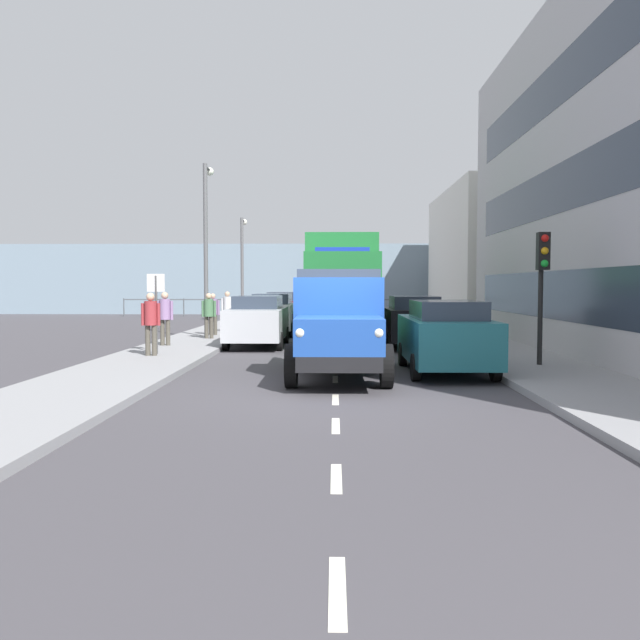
{
  "coord_description": "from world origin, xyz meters",
  "views": [
    {
      "loc": [
        0.02,
        12.77,
        2.09
      ],
      "look_at": [
        0.48,
        -8.21,
        0.98
      ],
      "focal_mm": 37.18,
      "sensor_mm": 36.0,
      "label": 1
    }
  ],
  "objects_px": {
    "pedestrian_near_railing": "(209,312)",
    "lamp_post_promenade": "(206,234)",
    "car_teal_kerbside_near": "(445,335)",
    "pedestrian_by_lamp": "(227,308)",
    "lorry_cargo_green": "(341,285)",
    "pedestrian_with_bag": "(165,314)",
    "pedestrian_in_dark_coat": "(213,311)",
    "traffic_light_near": "(542,269)",
    "car_maroon_oppositeside_2": "(284,308)",
    "pedestrian_strolling": "(151,319)",
    "lamp_post_far": "(243,259)",
    "car_white_oppositeside_1": "(272,313)",
    "street_sign": "(156,299)",
    "car_silver_oppositeside_0": "(258,320)",
    "car_black_kerbside_1": "(413,321)",
    "truck_vintage_blue": "(338,326)"
  },
  "relations": [
    {
      "from": "car_white_oppositeside_1",
      "to": "pedestrian_near_railing",
      "type": "bearing_deg",
      "value": 62.23
    },
    {
      "from": "car_teal_kerbside_near",
      "to": "pedestrian_with_bag",
      "type": "height_order",
      "value": "pedestrian_with_bag"
    },
    {
      "from": "car_white_oppositeside_1",
      "to": "traffic_light_near",
      "type": "height_order",
      "value": "traffic_light_near"
    },
    {
      "from": "car_silver_oppositeside_0",
      "to": "pedestrian_strolling",
      "type": "distance_m",
      "value": 4.91
    },
    {
      "from": "street_sign",
      "to": "lamp_post_promenade",
      "type": "bearing_deg",
      "value": -91.74
    },
    {
      "from": "car_black_kerbside_1",
      "to": "pedestrian_with_bag",
      "type": "relative_size",
      "value": 2.34
    },
    {
      "from": "pedestrian_near_railing",
      "to": "lamp_post_promenade",
      "type": "relative_size",
      "value": 0.25
    },
    {
      "from": "car_black_kerbside_1",
      "to": "car_white_oppositeside_1",
      "type": "distance_m",
      "value": 7.54
    },
    {
      "from": "car_white_oppositeside_1",
      "to": "lamp_post_far",
      "type": "bearing_deg",
      "value": -73.51
    },
    {
      "from": "car_silver_oppositeside_0",
      "to": "traffic_light_near",
      "type": "relative_size",
      "value": 1.33
    },
    {
      "from": "pedestrian_strolling",
      "to": "lamp_post_far",
      "type": "xyz_separation_m",
      "value": [
        -0.11,
        -17.46,
        2.33
      ]
    },
    {
      "from": "car_white_oppositeside_1",
      "to": "pedestrian_by_lamp",
      "type": "distance_m",
      "value": 1.88
    },
    {
      "from": "lamp_post_promenade",
      "to": "pedestrian_in_dark_coat",
      "type": "bearing_deg",
      "value": -101.32
    },
    {
      "from": "pedestrian_near_railing",
      "to": "lamp_post_far",
      "type": "bearing_deg",
      "value": -88.17
    },
    {
      "from": "car_maroon_oppositeside_2",
      "to": "pedestrian_near_railing",
      "type": "height_order",
      "value": "pedestrian_near_railing"
    },
    {
      "from": "traffic_light_near",
      "to": "lamp_post_far",
      "type": "height_order",
      "value": "lamp_post_far"
    },
    {
      "from": "lamp_post_far",
      "to": "pedestrian_near_railing",
      "type": "bearing_deg",
      "value": 91.83
    },
    {
      "from": "lamp_post_promenade",
      "to": "pedestrian_by_lamp",
      "type": "bearing_deg",
      "value": -98.39
    },
    {
      "from": "lorry_cargo_green",
      "to": "lamp_post_far",
      "type": "distance_m",
      "value": 12.42
    },
    {
      "from": "car_white_oppositeside_1",
      "to": "traffic_light_near",
      "type": "distance_m",
      "value": 13.89
    },
    {
      "from": "car_maroon_oppositeside_2",
      "to": "pedestrian_in_dark_coat",
      "type": "height_order",
      "value": "pedestrian_in_dark_coat"
    },
    {
      "from": "car_white_oppositeside_1",
      "to": "lamp_post_far",
      "type": "distance_m",
      "value": 8.61
    },
    {
      "from": "truck_vintage_blue",
      "to": "car_maroon_oppositeside_2",
      "type": "xyz_separation_m",
      "value": [
        2.68,
        -19.04,
        -0.28
      ]
    },
    {
      "from": "pedestrian_strolling",
      "to": "street_sign",
      "type": "height_order",
      "value": "street_sign"
    },
    {
      "from": "pedestrian_strolling",
      "to": "pedestrian_with_bag",
      "type": "xyz_separation_m",
      "value": [
        0.4,
        -3.07,
        -0.01
      ]
    },
    {
      "from": "lamp_post_promenade",
      "to": "car_white_oppositeside_1",
      "type": "bearing_deg",
      "value": -130.28
    },
    {
      "from": "pedestrian_near_railing",
      "to": "lamp_post_promenade",
      "type": "bearing_deg",
      "value": -76.03
    },
    {
      "from": "car_maroon_oppositeside_2",
      "to": "lamp_post_promenade",
      "type": "relative_size",
      "value": 0.64
    },
    {
      "from": "pedestrian_in_dark_coat",
      "to": "traffic_light_near",
      "type": "xyz_separation_m",
      "value": [
        -9.71,
        9.46,
        1.38
      ]
    },
    {
      "from": "car_teal_kerbside_near",
      "to": "pedestrian_by_lamp",
      "type": "bearing_deg",
      "value": -58.88
    },
    {
      "from": "truck_vintage_blue",
      "to": "lamp_post_promenade",
      "type": "relative_size",
      "value": 0.87
    },
    {
      "from": "pedestrian_near_railing",
      "to": "traffic_light_near",
      "type": "relative_size",
      "value": 0.51
    },
    {
      "from": "lorry_cargo_green",
      "to": "pedestrian_with_bag",
      "type": "bearing_deg",
      "value": 29.36
    },
    {
      "from": "pedestrian_near_railing",
      "to": "street_sign",
      "type": "distance_m",
      "value": 5.4
    },
    {
      "from": "lorry_cargo_green",
      "to": "lamp_post_promenade",
      "type": "distance_m",
      "value": 5.47
    },
    {
      "from": "truck_vintage_blue",
      "to": "traffic_light_near",
      "type": "distance_m",
      "value": 5.27
    },
    {
      "from": "pedestrian_in_dark_coat",
      "to": "street_sign",
      "type": "distance_m",
      "value": 7.04
    },
    {
      "from": "pedestrian_strolling",
      "to": "pedestrian_by_lamp",
      "type": "relative_size",
      "value": 1.04
    },
    {
      "from": "pedestrian_near_railing",
      "to": "traffic_light_near",
      "type": "xyz_separation_m",
      "value": [
        -9.55,
        7.81,
        1.36
      ]
    },
    {
      "from": "street_sign",
      "to": "car_black_kerbside_1",
      "type": "bearing_deg",
      "value": -154.54
    },
    {
      "from": "car_black_kerbside_1",
      "to": "car_teal_kerbside_near",
      "type": "bearing_deg",
      "value": 90.0
    },
    {
      "from": "pedestrian_by_lamp",
      "to": "street_sign",
      "type": "xyz_separation_m",
      "value": [
        0.56,
        8.93,
        0.55
      ]
    },
    {
      "from": "lamp_post_promenade",
      "to": "pedestrian_near_railing",
      "type": "bearing_deg",
      "value": 103.97
    },
    {
      "from": "pedestrian_in_dark_coat",
      "to": "lorry_cargo_green",
      "type": "bearing_deg",
      "value": 165.73
    },
    {
      "from": "pedestrian_strolling",
      "to": "pedestrian_in_dark_coat",
      "type": "distance_m",
      "value": 7.53
    },
    {
      "from": "lorry_cargo_green",
      "to": "car_silver_oppositeside_0",
      "type": "height_order",
      "value": "lorry_cargo_green"
    },
    {
      "from": "car_maroon_oppositeside_2",
      "to": "traffic_light_near",
      "type": "bearing_deg",
      "value": 113.29
    },
    {
      "from": "car_teal_kerbside_near",
      "to": "traffic_light_near",
      "type": "distance_m",
      "value": 2.87
    },
    {
      "from": "car_black_kerbside_1",
      "to": "street_sign",
      "type": "relative_size",
      "value": 1.78
    },
    {
      "from": "car_teal_kerbside_near",
      "to": "lamp_post_promenade",
      "type": "xyz_separation_m",
      "value": [
        7.46,
        -9.25,
        3.11
      ]
    }
  ]
}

